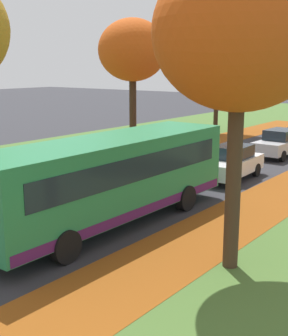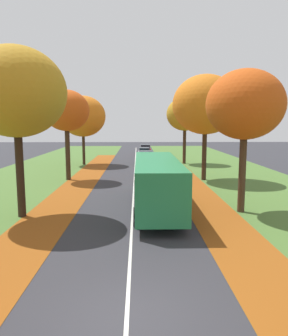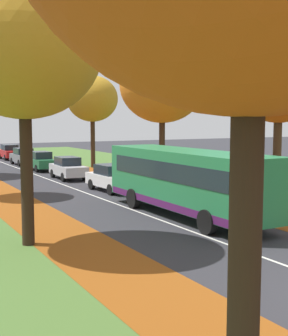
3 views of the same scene
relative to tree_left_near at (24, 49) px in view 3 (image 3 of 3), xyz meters
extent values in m
cube|color=#8C4714|center=(1.49, 4.44, -6.70)|extent=(2.80, 60.00, 0.00)
cube|color=#476B2D|center=(15.29, 10.44, -6.70)|extent=(12.00, 90.00, 0.01)
cube|color=#8C4714|center=(10.69, 4.44, -6.70)|extent=(2.80, 60.00, 0.00)
cube|color=silver|center=(6.09, 10.44, -6.71)|extent=(0.12, 80.00, 0.01)
cylinder|color=black|center=(-0.15, -11.32, -4.29)|extent=(0.44, 0.44, 4.85)
cylinder|color=black|center=(0.00, 0.00, -4.33)|extent=(0.43, 0.43, 4.75)
ellipsoid|color=#B27F1E|center=(0.00, 0.00, 0.03)|extent=(5.30, 5.30, 4.77)
cylinder|color=#422D1E|center=(12.39, 0.72, -4.45)|extent=(0.41, 0.41, 4.51)
ellipsoid|color=#C64C14|center=(12.39, 0.72, -0.57)|extent=(4.35, 4.35, 3.91)
cylinder|color=#382619|center=(12.39, 11.49, -4.43)|extent=(0.41, 0.41, 4.55)
ellipsoid|color=orange|center=(12.39, 11.49, 0.02)|extent=(5.81, 5.81, 5.23)
cylinder|color=#382619|center=(12.32, 23.50, -4.46)|extent=(0.40, 0.40, 4.49)
ellipsoid|color=#B27F1E|center=(12.32, 23.50, -0.49)|extent=(4.61, 4.61, 4.14)
cube|color=#237A47|center=(7.53, 1.37, -4.98)|extent=(2.55, 10.41, 2.50)
cube|color=#19232D|center=(7.50, -3.77, -4.63)|extent=(2.30, 0.11, 1.30)
cube|color=#19232D|center=(7.53, 1.37, -4.58)|extent=(2.58, 9.16, 0.80)
cube|color=#4C1951|center=(7.53, 1.37, -6.05)|extent=(2.57, 10.20, 0.32)
cylinder|color=black|center=(8.70, -1.85, -6.23)|extent=(0.30, 0.96, 0.96)
cylinder|color=black|center=(6.33, -1.84, -6.23)|extent=(0.30, 0.96, 0.96)
cylinder|color=black|center=(8.73, 4.23, -6.23)|extent=(0.30, 0.96, 0.96)
cylinder|color=black|center=(6.35, 4.24, -6.23)|extent=(0.30, 0.96, 0.96)
cube|color=silver|center=(7.77, 9.67, -6.04)|extent=(1.87, 4.27, 0.70)
cube|color=#19232D|center=(7.76, 9.82, -5.39)|extent=(1.53, 2.07, 0.60)
cylinder|color=black|center=(8.60, 8.40, -6.39)|extent=(0.25, 0.65, 0.64)
cylinder|color=black|center=(7.04, 8.34, -6.39)|extent=(0.25, 0.65, 0.64)
cylinder|color=black|center=(8.50, 11.00, -6.39)|extent=(0.25, 0.65, 0.64)
cylinder|color=black|center=(6.93, 10.94, -6.39)|extent=(0.25, 0.65, 0.64)
cube|color=#B7BABF|center=(7.43, 16.54, -6.04)|extent=(1.82, 4.25, 0.70)
cube|color=#19232D|center=(7.43, 16.69, -5.39)|extent=(1.50, 2.06, 0.60)
cylinder|color=black|center=(8.17, 15.22, -6.39)|extent=(0.24, 0.65, 0.64)
cylinder|color=black|center=(6.61, 15.26, -6.39)|extent=(0.24, 0.65, 0.64)
cylinder|color=black|center=(8.25, 17.82, -6.39)|extent=(0.24, 0.65, 0.64)
cylinder|color=black|center=(6.69, 17.87, -6.39)|extent=(0.24, 0.65, 0.64)
cube|color=#1E6038|center=(7.40, 23.19, -6.04)|extent=(1.77, 4.23, 0.70)
cube|color=#19232D|center=(7.39, 23.34, -5.39)|extent=(1.48, 2.04, 0.60)
cylinder|color=black|center=(8.20, 21.90, -6.39)|extent=(0.23, 0.64, 0.64)
cylinder|color=black|center=(6.63, 21.88, -6.39)|extent=(0.23, 0.64, 0.64)
cylinder|color=black|center=(8.16, 24.51, -6.39)|extent=(0.23, 0.64, 0.64)
cylinder|color=black|center=(6.59, 24.48, -6.39)|extent=(0.23, 0.64, 0.64)
cube|color=slate|center=(7.37, 28.83, -6.04)|extent=(1.78, 4.23, 0.70)
cube|color=#19232D|center=(7.37, 28.98, -5.39)|extent=(1.48, 2.04, 0.60)
cylinder|color=black|center=(8.18, 27.54, -6.39)|extent=(0.23, 0.64, 0.64)
cylinder|color=black|center=(6.61, 27.51, -6.39)|extent=(0.23, 0.64, 0.64)
cylinder|color=black|center=(8.13, 30.14, -6.39)|extent=(0.23, 0.64, 0.64)
cylinder|color=black|center=(6.57, 30.11, -6.39)|extent=(0.23, 0.64, 0.64)
cube|color=#B21919|center=(7.68, 35.71, -6.04)|extent=(1.75, 4.22, 0.70)
cube|color=#19232D|center=(7.68, 35.86, -5.39)|extent=(1.47, 2.03, 0.60)
cylinder|color=black|center=(8.45, 34.40, -6.39)|extent=(0.23, 0.64, 0.64)
cylinder|color=black|center=(6.88, 34.42, -6.39)|extent=(0.23, 0.64, 0.64)
cylinder|color=black|center=(8.48, 37.00, -6.39)|extent=(0.23, 0.64, 0.64)
cylinder|color=black|center=(6.92, 37.02, -6.39)|extent=(0.23, 0.64, 0.64)
camera|label=1|loc=(17.75, -10.11, -1.36)|focal=50.00mm
camera|label=2|loc=(6.39, -17.69, -1.58)|focal=35.00mm
camera|label=3|loc=(-4.21, -15.91, -2.36)|focal=50.00mm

